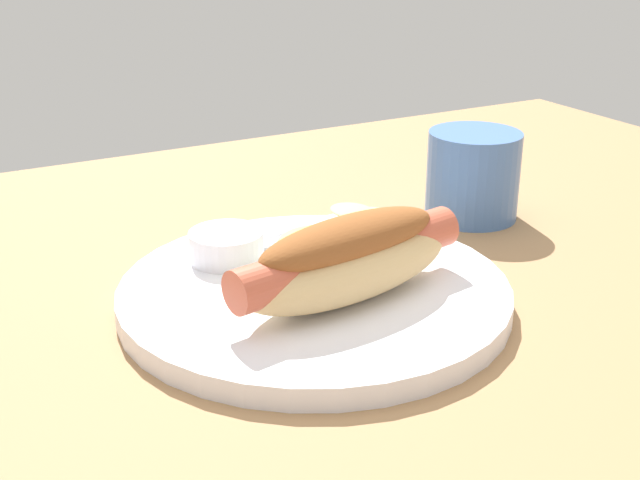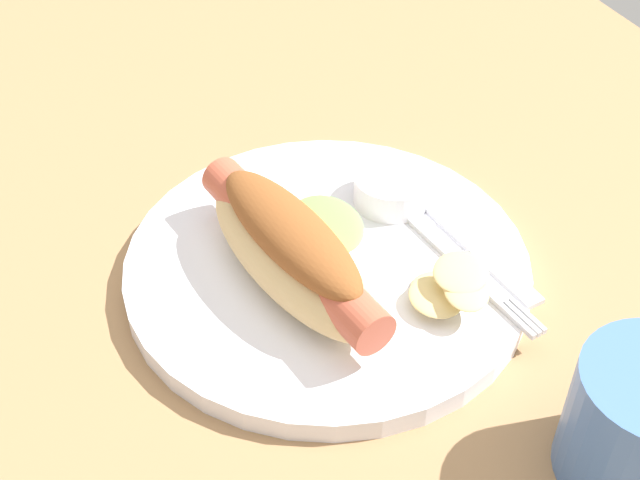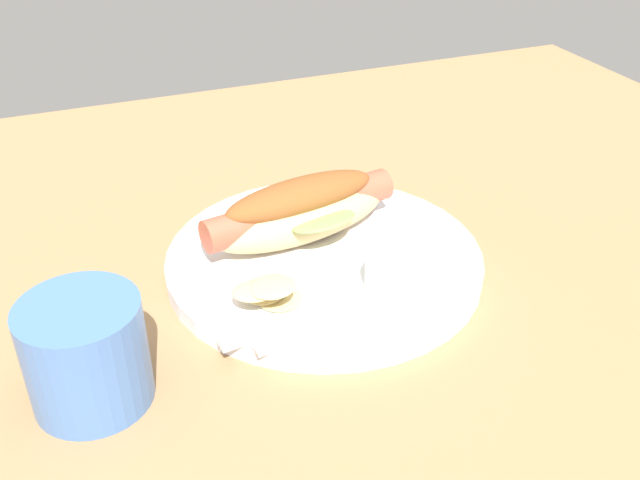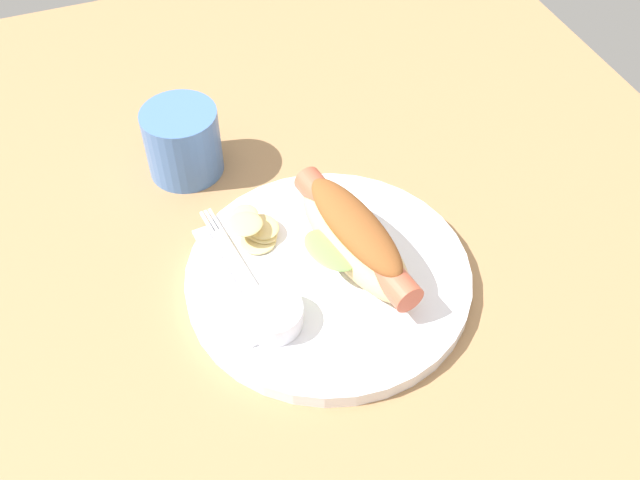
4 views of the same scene
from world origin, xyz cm
name	(u,v)px [view 1 (image 1 of 4)]	position (x,y,z in cm)	size (l,w,h in cm)	color
ground_plane	(329,327)	(0.00, 0.00, -0.90)	(120.00, 90.00, 1.80)	#9E754C
plate	(320,292)	(0.47, 2.08, 0.80)	(27.54, 27.54, 1.60)	white
hot_dog	(349,258)	(1.00, -0.91, 4.47)	(18.46, 10.07, 5.75)	#DBB77A
sauce_ramekin	(226,246)	(-3.77, 8.92, 2.72)	(5.57, 5.57, 2.23)	white
fork	(305,235)	(3.43, 9.99, 1.80)	(16.21, 3.34, 0.40)	silver
knife	(280,232)	(1.94, 11.60, 1.78)	(15.35, 1.40, 0.36)	silver
chips_pile	(360,227)	(6.84, 7.32, 2.82)	(6.25, 6.25, 2.68)	#DBC17C
drinking_cup	(473,175)	(20.78, 10.97, 3.92)	(8.21, 8.21, 7.83)	#4770B2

